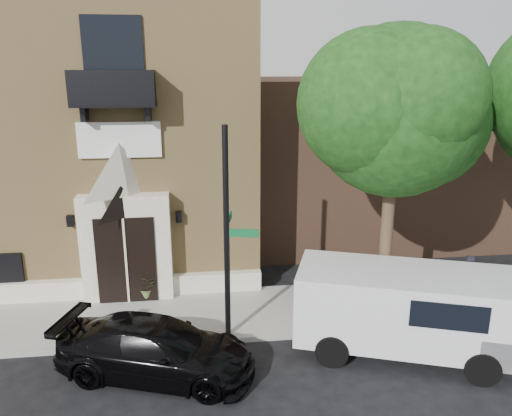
{
  "coord_description": "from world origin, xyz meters",
  "views": [
    {
      "loc": [
        1.09,
        -11.39,
        6.92
      ],
      "look_at": [
        2.75,
        2.0,
        3.04
      ],
      "focal_mm": 35.0,
      "sensor_mm": 36.0,
      "label": 1
    }
  ],
  "objects": [
    {
      "name": "ground",
      "position": [
        0.0,
        0.0,
        0.0
      ],
      "size": [
        120.0,
        120.0,
        0.0
      ],
      "primitive_type": "plane",
      "color": "black",
      "rests_on": "ground"
    },
    {
      "name": "sidewalk",
      "position": [
        1.0,
        1.5,
        0.07
      ],
      "size": [
        42.0,
        3.0,
        0.15
      ],
      "primitive_type": "cube",
      "color": "gray",
      "rests_on": "ground"
    },
    {
      "name": "church",
      "position": [
        -2.99,
        7.95,
        4.63
      ],
      "size": [
        12.2,
        11.01,
        9.3
      ],
      "color": "tan",
      "rests_on": "ground"
    },
    {
      "name": "neighbour_building",
      "position": [
        12.0,
        9.0,
        3.2
      ],
      "size": [
        18.0,
        8.0,
        6.4
      ],
      "primitive_type": "cube",
      "color": "brown",
      "rests_on": "ground"
    },
    {
      "name": "street_tree_left",
      "position": [
        6.03,
        0.35,
        5.87
      ],
      "size": [
        4.97,
        4.38,
        7.77
      ],
      "color": "#38281C",
      "rests_on": "sidewalk"
    },
    {
      "name": "black_sedan",
      "position": [
        0.06,
        -1.1,
        0.66
      ],
      "size": [
        4.91,
        3.15,
        1.32
      ],
      "primitive_type": "imported",
      "rotation": [
        0.0,
        0.0,
        1.26
      ],
      "color": "black",
      "rests_on": "ground"
    },
    {
      "name": "cargo_van",
      "position": [
        6.25,
        -0.95,
        1.19
      ],
      "size": [
        5.61,
        3.71,
        2.14
      ],
      "rotation": [
        0.0,
        0.0,
        -0.34
      ],
      "color": "silver",
      "rests_on": "ground"
    },
    {
      "name": "street_sign",
      "position": [
        1.82,
        0.21,
        2.89
      ],
      "size": [
        0.85,
        0.97,
        5.45
      ],
      "rotation": [
        0.0,
        0.0,
        -0.22
      ],
      "color": "black",
      "rests_on": "sidewalk"
    },
    {
      "name": "fire_hydrant",
      "position": [
        4.39,
        0.52,
        0.52
      ],
      "size": [
        0.43,
        0.35,
        0.76
      ],
      "color": "#96110A",
      "rests_on": "sidewalk"
    },
    {
      "name": "dumpster",
      "position": [
        5.63,
        0.7,
        0.82
      ],
      "size": [
        2.28,
        1.7,
        1.33
      ],
      "rotation": [
        0.0,
        0.0,
        -0.3
      ],
      "color": "#0E3313",
      "rests_on": "sidewalk"
    },
    {
      "name": "planter",
      "position": [
        -0.46,
        2.6,
        0.53
      ],
      "size": [
        0.86,
        0.81,
        0.76
      ],
      "primitive_type": "imported",
      "rotation": [
        0.0,
        0.0,
        -0.38
      ],
      "color": "#5B7036",
      "rests_on": "sidewalk"
    },
    {
      "name": "pedestrian_near",
      "position": [
        8.59,
        0.75,
        0.99
      ],
      "size": [
        0.73,
        0.68,
        1.67
      ],
      "primitive_type": "imported",
      "rotation": [
        0.0,
        0.0,
        3.78
      ],
      "color": "black",
      "rests_on": "sidewalk"
    }
  ]
}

